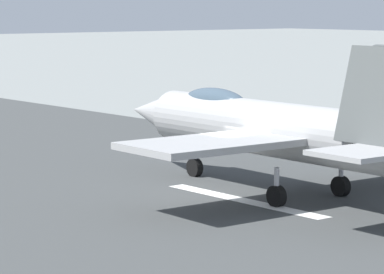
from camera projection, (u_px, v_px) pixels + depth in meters
ground_plane at (230, 198)px, 37.05m from camera, size 400.00×400.00×0.00m
runway_strip at (230, 198)px, 37.04m from camera, size 240.00×26.00×0.02m
fighter_jet at (273, 127)px, 37.59m from camera, size 17.23×13.76×5.70m
crew_person at (246, 119)px, 55.27m from camera, size 0.66×0.42×1.65m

